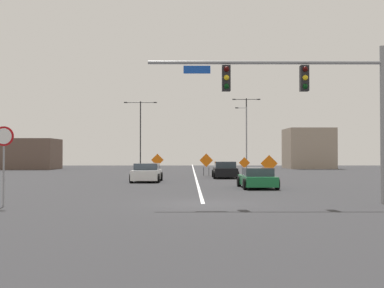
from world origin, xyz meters
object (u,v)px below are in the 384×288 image
construction_sign_left_shoulder (206,161)px  car_black_far (225,170)px  car_green_mid (257,179)px  traffic_signal_assembly (305,90)px  stop_sign (4,150)px  street_lamp_near_right (140,129)px  car_white_passing (147,173)px  construction_sign_median_near (157,161)px  street_lamp_near_left (246,128)px  street_lamp_far_left (246,135)px  construction_sign_left_lane (244,164)px  construction_sign_right_lane (269,165)px

construction_sign_left_shoulder → car_black_far: bearing=-71.7°
construction_sign_left_shoulder → car_green_mid: 17.05m
traffic_signal_assembly → stop_sign: size_ratio=3.14×
car_black_far → traffic_signal_assembly: bearing=-85.5°
street_lamp_near_right → car_white_passing: (3.69, -32.60, -4.90)m
construction_sign_median_near → construction_sign_left_shoulder: construction_sign_left_shoulder is taller
street_lamp_near_left → car_green_mid: bearing=-95.7°
construction_sign_median_near → stop_sign: bearing=-95.9°
traffic_signal_assembly → construction_sign_left_shoulder: traffic_signal_assembly is taller
street_lamp_near_right → construction_sign_median_near: bearing=-77.4°
street_lamp_far_left → car_green_mid: size_ratio=2.14×
construction_sign_median_near → car_white_passing: (0.37, -17.76, -0.64)m
street_lamp_far_left → construction_sign_left_shoulder: street_lamp_far_left is taller
construction_sign_left_lane → traffic_signal_assembly: bearing=-91.7°
stop_sign → car_green_mid: (11.17, 10.42, -1.60)m
street_lamp_near_right → car_white_passing: 33.17m
traffic_signal_assembly → street_lamp_near_right: 50.30m
car_white_passing → car_green_mid: size_ratio=1.07×
car_black_far → street_lamp_near_left: bearing=79.8°
construction_sign_median_near → car_black_far: bearing=-62.1°
construction_sign_right_lane → street_lamp_near_left: bearing=86.1°
car_green_mid → construction_sign_right_lane: bearing=74.6°
traffic_signal_assembly → car_white_passing: size_ratio=2.24×
car_white_passing → street_lamp_far_left: bearing=71.5°
construction_sign_left_shoulder → street_lamp_far_left: bearing=74.7°
construction_sign_left_lane → car_white_passing: size_ratio=0.40×
street_lamp_far_left → car_green_mid: bearing=-95.6°
construction_sign_median_near → street_lamp_far_left: bearing=53.3°
street_lamp_near_right → stop_sign: bearing=-90.3°
street_lamp_near_right → street_lamp_far_left: bearing=2.0°
construction_sign_right_lane → construction_sign_left_lane: (-0.16, 14.58, -0.18)m
street_lamp_far_left → street_lamp_near_left: size_ratio=0.87×
street_lamp_far_left → construction_sign_median_near: size_ratio=4.19×
construction_sign_right_lane → car_green_mid: size_ratio=0.48×
stop_sign → street_lamp_near_left: street_lamp_near_left is taller
street_lamp_near_right → construction_sign_median_near: 15.79m
construction_sign_median_near → car_white_passing: size_ratio=0.48×
street_lamp_near_right → construction_sign_left_shoulder: 24.66m
construction_sign_left_shoulder → street_lamp_near_left: bearing=74.8°
stop_sign → street_lamp_far_left: 52.85m
street_lamp_near_right → construction_sign_median_near: size_ratio=4.53×
street_lamp_far_left → street_lamp_near_left: 1.30m
car_green_mid → car_black_far: (-1.03, 12.52, 0.10)m
street_lamp_near_right → car_green_mid: size_ratio=2.32×
construction_sign_median_near → construction_sign_left_shoulder: size_ratio=0.99×
street_lamp_far_left → car_white_passing: bearing=-108.5°
street_lamp_near_right → traffic_signal_assembly: bearing=-76.7°
car_black_far → stop_sign: bearing=-113.9°
street_lamp_near_right → car_black_far: bearing=-70.1°
traffic_signal_assembly → construction_sign_median_near: (-8.21, 34.11, -3.34)m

